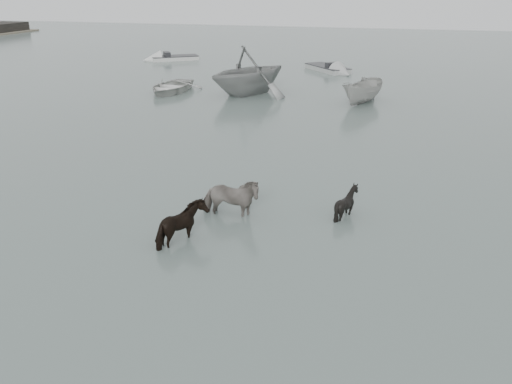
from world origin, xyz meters
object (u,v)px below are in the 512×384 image
pony_black (347,198)px  pony_pinto (230,193)px  pony_dark (183,220)px  rowboat_lead (170,85)px

pony_black → pony_pinto: bearing=81.2°
pony_pinto → pony_dark: (-0.71, -1.88, -0.11)m
pony_pinto → pony_black: (3.30, 0.98, -0.20)m
pony_dark → pony_pinto: bearing=-22.5°
pony_dark → pony_black: size_ratio=1.16×
pony_dark → rowboat_lead: size_ratio=0.30×
pony_black → rowboat_lead: bearing=13.9°
pony_dark → rowboat_lead: pony_dark is taller
pony_dark → pony_black: bearing=-56.3°
pony_pinto → pony_dark: 2.01m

